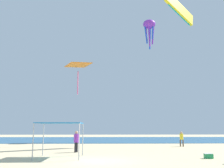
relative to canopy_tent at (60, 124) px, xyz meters
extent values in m
cube|color=beige|center=(2.85, -1.85, -2.40)|extent=(110.00, 110.00, 0.10)
cube|color=#28608C|center=(2.85, 25.61, -2.33)|extent=(110.00, 21.15, 0.03)
cylinder|color=#B2B2B7|center=(-1.53, -1.39, -1.14)|extent=(0.07, 0.07, 2.42)
cylinder|color=#B2B2B7|center=(1.53, -1.39, -1.14)|extent=(0.07, 0.07, 2.42)
cylinder|color=#B2B2B7|center=(-1.53, 1.39, -1.14)|extent=(0.07, 0.07, 2.42)
cylinder|color=#B2B2B7|center=(1.53, 1.39, -1.14)|extent=(0.07, 0.07, 2.42)
cube|color=#1972B7|center=(0.00, 0.00, 0.10)|extent=(3.13, 2.85, 0.06)
cylinder|color=brown|center=(12.03, 9.95, -1.97)|extent=(0.15, 0.15, 0.76)
cylinder|color=brown|center=(11.75, 10.04, -1.97)|extent=(0.15, 0.15, 0.76)
cylinder|color=yellow|center=(11.89, 10.00, -1.26)|extent=(0.39, 0.39, 0.66)
sphere|color=tan|center=(11.89, 10.00, -0.81)|extent=(0.25, 0.25, 0.25)
cylinder|color=black|center=(0.70, 3.72, -1.93)|extent=(0.16, 0.16, 0.83)
cylinder|color=black|center=(0.80, 4.03, -1.93)|extent=(0.16, 0.16, 0.83)
cylinder|color=purple|center=(0.75, 3.87, -1.16)|extent=(0.43, 0.43, 0.72)
sphere|color=tan|center=(0.75, 3.87, -0.66)|extent=(0.27, 0.27, 0.27)
cube|color=#1E8C4C|center=(10.48, -0.71, -2.19)|extent=(0.56, 0.36, 0.32)
cube|color=white|center=(10.48, -0.71, -2.01)|extent=(0.57, 0.37, 0.03)
ellipsoid|color=purple|center=(11.03, 23.14, 17.79)|extent=(3.09, 3.09, 1.58)
cylinder|color=purple|center=(10.56, 23.62, 16.10)|extent=(0.41, 0.42, 2.45)
cylinder|color=blue|center=(10.38, 22.98, 15.73)|extent=(0.55, 0.32, 3.17)
cylinder|color=purple|center=(10.84, 22.50, 15.37)|extent=(0.35, 0.61, 3.89)
cylinder|color=blue|center=(11.49, 22.66, 16.10)|extent=(0.41, 0.42, 2.45)
cylinder|color=purple|center=(11.67, 23.30, 15.73)|extent=(0.55, 0.32, 3.17)
cylinder|color=blue|center=(11.21, 23.78, 15.37)|extent=(0.35, 0.61, 3.89)
cube|color=orange|center=(-0.17, 12.31, 7.57)|extent=(3.73, 3.74, 0.32)
cylinder|color=pink|center=(-0.17, 12.31, 5.27)|extent=(0.18, 0.18, 2.95)
cube|color=yellow|center=(13.33, 13.10, 15.77)|extent=(5.04, 4.26, 3.79)
cube|color=teal|center=(13.33, 13.10, 14.94)|extent=(3.89, 3.02, 2.09)
camera|label=1|loc=(3.25, -18.52, -0.17)|focal=40.06mm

